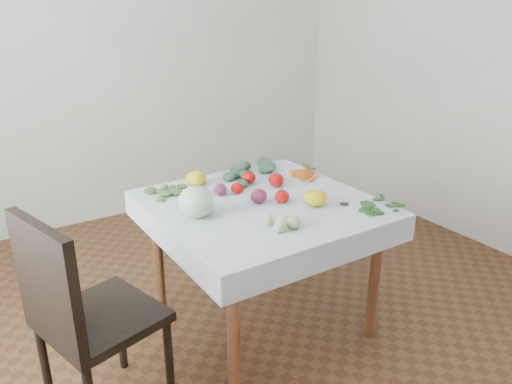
% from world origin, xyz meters
% --- Properties ---
extents(ground, '(4.00, 4.00, 0.00)m').
position_xyz_m(ground, '(0.00, 0.00, 0.00)').
color(ground, '#56371B').
extents(back_wall, '(4.00, 0.04, 2.70)m').
position_xyz_m(back_wall, '(0.00, 2.00, 1.35)').
color(back_wall, beige).
rests_on(back_wall, ground).
extents(table, '(1.00, 1.00, 0.75)m').
position_xyz_m(table, '(0.00, 0.00, 0.65)').
color(table, brown).
rests_on(table, ground).
extents(tablecloth, '(1.12, 1.12, 0.01)m').
position_xyz_m(tablecloth, '(0.00, 0.00, 0.75)').
color(tablecloth, white).
rests_on(tablecloth, table).
extents(chair, '(0.56, 0.56, 1.00)m').
position_xyz_m(chair, '(-1.03, -0.21, 0.57)').
color(chair, black).
rests_on(chair, ground).
extents(cabbage, '(0.23, 0.23, 0.16)m').
position_xyz_m(cabbage, '(-0.38, 0.01, 0.84)').
color(cabbage, '#E1F4CC').
rests_on(cabbage, tablecloth).
extents(tomato_a, '(0.10, 0.10, 0.07)m').
position_xyz_m(tomato_a, '(0.10, 0.29, 0.79)').
color(tomato_a, '#B10C0B').
rests_on(tomato_a, tablecloth).
extents(tomato_b, '(0.12, 0.12, 0.08)m').
position_xyz_m(tomato_b, '(0.20, 0.15, 0.80)').
color(tomato_b, '#B10C0B').
rests_on(tomato_b, tablecloth).
extents(tomato_c, '(0.09, 0.09, 0.06)m').
position_xyz_m(tomato_c, '(-0.05, 0.18, 0.79)').
color(tomato_c, '#B10C0B').
rests_on(tomato_c, tablecloth).
extents(tomato_d, '(0.08, 0.08, 0.07)m').
position_xyz_m(tomato_d, '(0.09, -0.06, 0.79)').
color(tomato_d, '#B10C0B').
rests_on(tomato_d, tablecloth).
extents(heirloom_back, '(0.15, 0.15, 0.09)m').
position_xyz_m(heirloom_back, '(-0.18, 0.42, 0.80)').
color(heirloom_back, yellow).
rests_on(heirloom_back, tablecloth).
extents(heirloom_front, '(0.13, 0.13, 0.09)m').
position_xyz_m(heirloom_front, '(0.21, -0.19, 0.80)').
color(heirloom_front, yellow).
rests_on(heirloom_front, tablecloth).
extents(onion_a, '(0.10, 0.10, 0.06)m').
position_xyz_m(onion_a, '(-0.14, 0.21, 0.79)').
color(onion_a, '#521731').
rests_on(onion_a, tablecloth).
extents(onion_b, '(0.10, 0.10, 0.08)m').
position_xyz_m(onion_b, '(-0.02, -0.00, 0.79)').
color(onion_b, '#521731').
rests_on(onion_b, tablecloth).
extents(tomatillo_cluster, '(0.12, 0.14, 0.05)m').
position_xyz_m(tomatillo_cluster, '(-0.07, -0.31, 0.78)').
color(tomatillo_cluster, '#BBD179').
rests_on(tomatillo_cluster, tablecloth).
extents(carrot_bunch, '(0.18, 0.21, 0.03)m').
position_xyz_m(carrot_bunch, '(0.48, 0.21, 0.77)').
color(carrot_bunch, orange).
rests_on(carrot_bunch, tablecloth).
extents(kale_bunch, '(0.39, 0.29, 0.05)m').
position_xyz_m(kale_bunch, '(0.18, 0.39, 0.78)').
color(kale_bunch, '#3B6149').
rests_on(kale_bunch, tablecloth).
extents(basil_bunch, '(0.27, 0.24, 0.01)m').
position_xyz_m(basil_bunch, '(0.46, -0.38, 0.76)').
color(basil_bunch, '#235219').
rests_on(basil_bunch, tablecloth).
extents(dill_bunch, '(0.24, 0.23, 0.03)m').
position_xyz_m(dill_bunch, '(-0.38, 0.39, 0.77)').
color(dill_bunch, '#466C31').
rests_on(dill_bunch, tablecloth).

